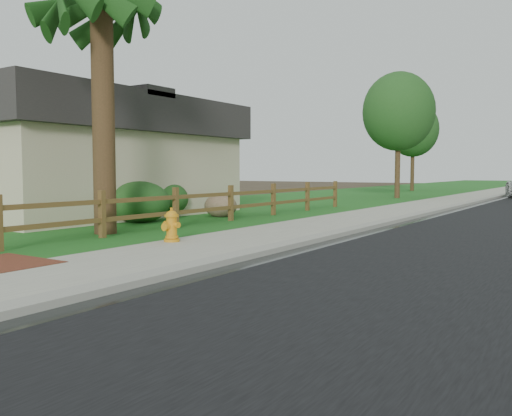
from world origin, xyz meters
The scene contains 12 objects.
ground centered at (0.00, 0.00, 0.00)m, with size 120.00×120.00×0.00m, color #362A1D.
sidewalk centered at (-0.90, 35.00, 0.05)m, with size 2.20×90.00×0.10m, color gray.
grass_strip centered at (-2.80, 35.00, 0.03)m, with size 1.60×90.00×0.06m, color #195A1C.
lawn_near centered at (-8.00, 35.00, 0.02)m, with size 9.00×90.00×0.04m, color #195A1C.
ranch_fence centered at (-3.60, 6.40, 0.62)m, with size 0.12×16.92×1.10m.
house centered at (-11.00, 7.00, 2.08)m, with size 10.60×9.60×4.05m.
fire_hydrant centered at (-1.70, 2.92, 0.42)m, with size 0.45×0.36×0.69m.
boulder centered at (-4.86, 8.77, 0.38)m, with size 1.15×0.86×0.77m, color brown.
shrub_b centered at (-5.73, 6.04, 0.61)m, with size 1.74×1.74×1.22m, color #1B4518.
shrub_c centered at (-6.50, 7.83, 0.60)m, with size 1.67×1.67×1.21m, color #1B4518.
tree_near_left centered at (-3.90, 23.30, 4.65)m, with size 3.81×3.81×6.76m.
tree_mid_left centered at (-6.41, 34.10, 4.49)m, with size 3.64×3.64×6.50m.
Camera 1 is at (5.65, -5.22, 1.54)m, focal length 38.00 mm.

